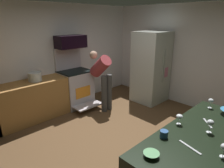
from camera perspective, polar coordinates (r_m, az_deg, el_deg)
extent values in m
cube|color=brown|center=(3.98, 2.36, -15.88)|extent=(5.20, 4.80, 0.02)
cube|color=silver|center=(5.26, -16.37, 7.47)|extent=(5.20, 0.12, 2.60)
cube|color=silver|center=(5.51, 21.27, 7.42)|extent=(0.12, 4.80, 2.60)
cube|color=#9E6B35|center=(4.83, -22.83, -4.77)|extent=(2.40, 0.60, 0.90)
cube|color=#BEB5BC|center=(5.33, -10.36, -1.33)|extent=(0.76, 0.64, 0.92)
cube|color=black|center=(5.19, -10.66, 3.62)|extent=(0.76, 0.64, 0.03)
cube|color=#BEB5BC|center=(5.36, -12.59, 7.28)|extent=(0.76, 0.06, 0.57)
cube|color=orange|center=(5.08, -8.29, -2.33)|extent=(0.44, 0.01, 0.28)
cube|color=#BEB5BC|center=(5.07, -6.99, -6.11)|extent=(0.72, 0.35, 0.03)
cube|color=black|center=(5.14, -11.79, 11.86)|extent=(0.74, 0.38, 0.31)
cube|color=#B9C0B5|center=(5.53, 11.10, 4.72)|extent=(0.83, 0.77, 1.91)
cylinder|color=#B9C0B5|center=(5.26, 14.46, 4.86)|extent=(0.02, 0.02, 0.86)
cylinder|color=#B9C0B5|center=(5.33, 14.92, 4.99)|extent=(0.02, 0.02, 0.86)
cube|color=#BA6B88|center=(5.47, 15.26, 3.23)|extent=(0.20, 0.01, 0.26)
cylinder|color=#3F3F3F|center=(4.88, -2.30, -2.88)|extent=(0.14, 0.14, 0.92)
cylinder|color=#3F3F3F|center=(4.99, -0.85, -2.39)|extent=(0.14, 0.14, 0.92)
cylinder|color=#9F373D|center=(4.90, -3.34, 5.11)|extent=(0.30, 0.63, 0.60)
sphere|color=tan|center=(5.05, -5.37, 8.34)|extent=(0.20, 0.20, 0.20)
cube|color=black|center=(2.96, 23.05, -20.35)|extent=(2.06, 0.80, 0.90)
cone|color=#55915C|center=(2.16, 11.25, -19.35)|extent=(0.17, 0.17, 0.05)
cylinder|color=silver|center=(3.47, 26.33, -6.17)|extent=(0.06, 0.06, 0.01)
cylinder|color=silver|center=(3.45, 26.45, -5.44)|extent=(0.01, 0.01, 0.09)
ellipsoid|color=silver|center=(3.42, 26.63, -4.27)|extent=(0.07, 0.07, 0.06)
cylinder|color=silver|center=(2.77, 26.14, -12.38)|extent=(0.06, 0.06, 0.01)
cylinder|color=silver|center=(2.74, 26.28, -11.47)|extent=(0.01, 0.01, 0.09)
ellipsoid|color=silver|center=(2.70, 26.54, -9.91)|extent=(0.08, 0.08, 0.07)
cylinder|color=silver|center=(2.81, 18.65, -10.85)|extent=(0.06, 0.06, 0.01)
cylinder|color=silver|center=(2.79, 18.74, -10.09)|extent=(0.01, 0.01, 0.08)
ellipsoid|color=silver|center=(2.76, 18.88, -8.83)|extent=(0.08, 0.08, 0.06)
cylinder|color=silver|center=(2.40, 29.26, -17.81)|extent=(0.06, 0.06, 0.01)
cylinder|color=silver|center=(2.38, 29.42, -16.98)|extent=(0.01, 0.01, 0.08)
cylinder|color=#2A4E83|center=(2.47, 14.74, -13.78)|extent=(0.10, 0.10, 0.09)
cube|color=#B7BABF|center=(2.40, 21.52, -16.58)|extent=(0.10, 0.28, 0.01)
cube|color=#B7BABF|center=(2.97, 25.84, -10.13)|extent=(0.20, 0.20, 0.01)
cylinder|color=#B3BCBD|center=(4.72, -21.37, 1.99)|extent=(0.29, 0.29, 0.20)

